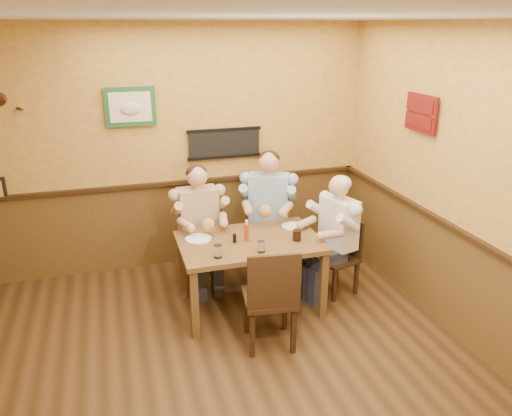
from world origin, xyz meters
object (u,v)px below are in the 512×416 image
(cola_tumbler, at_px, (297,235))
(pepper_shaker, at_px, (235,238))
(chair_near_side, at_px, (270,295))
(chair_back_right, at_px, (268,234))
(diner_blue_polo, at_px, (269,219))
(salt_shaker, at_px, (246,236))
(water_glass_left, at_px, (218,251))
(chair_back_left, at_px, (200,247))
(chair_right_end, at_px, (337,257))
(diner_white_elder, at_px, (338,242))
(dining_table, at_px, (250,248))
(water_glass_mid, at_px, (261,247))
(diner_tan_shirt, at_px, (199,232))
(hot_sauce_bottle, at_px, (247,231))

(cola_tumbler, xyz_separation_m, pepper_shaker, (-0.60, 0.13, -0.01))
(chair_near_side, bearing_deg, chair_back_right, -99.87)
(diner_blue_polo, relative_size, salt_shaker, 16.34)
(chair_near_side, bearing_deg, water_glass_left, -36.11)
(chair_back_right, xyz_separation_m, chair_near_side, (-0.44, -1.38, 0.04))
(chair_back_right, height_order, pepper_shaker, chair_back_right)
(cola_tumbler, bearing_deg, chair_back_right, 90.55)
(chair_back_right, relative_size, chair_near_side, 0.93)
(chair_back_left, xyz_separation_m, pepper_shaker, (0.24, -0.66, 0.36))
(chair_back_right, xyz_separation_m, diner_blue_polo, (0.00, 0.00, 0.20))
(chair_back_left, bearing_deg, pepper_shaker, -73.90)
(chair_right_end, relative_size, chair_near_side, 0.84)
(chair_back_right, bearing_deg, diner_white_elder, -29.76)
(chair_near_side, height_order, diner_white_elder, diner_white_elder)
(dining_table, height_order, water_glass_left, water_glass_left)
(dining_table, height_order, salt_shaker, salt_shaker)
(chair_right_end, xyz_separation_m, diner_blue_polo, (-0.54, 0.70, 0.24))
(chair_back_left, xyz_separation_m, water_glass_mid, (0.42, -0.95, 0.37))
(dining_table, bearing_deg, salt_shaker, 157.04)
(salt_shaker, bearing_deg, diner_tan_shirt, 119.76)
(diner_blue_polo, xyz_separation_m, cola_tumbler, (0.01, -0.87, 0.15))
(diner_white_elder, height_order, cola_tumbler, diner_white_elder)
(dining_table, distance_m, diner_tan_shirt, 0.76)
(diner_blue_polo, bearing_deg, chair_back_right, 0.00)
(water_glass_mid, height_order, hot_sauce_bottle, hot_sauce_bottle)
(chair_near_side, relative_size, salt_shaker, 12.34)
(chair_near_side, distance_m, hot_sauce_bottle, 0.75)
(dining_table, height_order, chair_near_side, chair_near_side)
(pepper_shaker, bearing_deg, chair_back_right, 51.25)
(chair_back_right, relative_size, water_glass_left, 7.53)
(diner_white_elder, bearing_deg, chair_right_end, 0.00)
(chair_back_left, distance_m, chair_right_end, 1.51)
(chair_back_right, bearing_deg, salt_shaker, -100.64)
(water_glass_left, xyz_separation_m, water_glass_mid, (0.41, -0.01, -0.01))
(dining_table, xyz_separation_m, diner_blue_polo, (0.43, 0.72, -0.01))
(salt_shaker, distance_m, pepper_shaker, 0.13)
(salt_shaker, xyz_separation_m, pepper_shaker, (-0.13, -0.03, 0.00))
(chair_right_end, bearing_deg, salt_shaker, -105.50)
(diner_white_elder, bearing_deg, dining_table, -104.70)
(water_glass_mid, distance_m, hot_sauce_bottle, 0.30)
(pepper_shaker, bearing_deg, diner_blue_polo, 51.25)
(chair_back_left, relative_size, hot_sauce_bottle, 4.46)
(dining_table, relative_size, chair_back_right, 1.53)
(chair_back_right, distance_m, water_glass_left, 1.35)
(water_glass_mid, relative_size, pepper_shaker, 1.23)
(chair_back_right, bearing_deg, cola_tumbler, -66.79)
(diner_white_elder, bearing_deg, water_glass_left, -92.99)
(diner_white_elder, relative_size, salt_shaker, 14.87)
(diner_blue_polo, height_order, pepper_shaker, diner_blue_polo)
(hot_sauce_bottle, bearing_deg, chair_right_end, 1.30)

